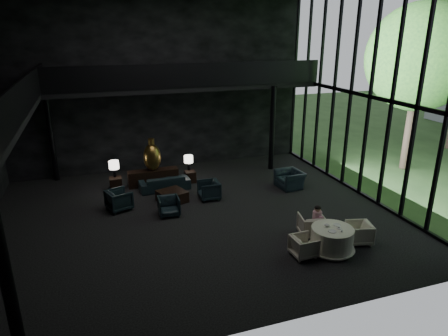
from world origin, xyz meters
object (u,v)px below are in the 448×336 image
object	(u,v)px
console	(153,177)
side_table_right	(190,177)
lounge_armchair_west	(119,198)
sofa	(165,180)
lounge_armchair_south	(169,205)
dining_chair_north	(311,224)
lounge_armchair_east	(209,189)
dining_chair_east	(359,232)
window_armchair	(290,176)
table_lamp_right	(189,160)
side_table_left	(116,184)
dining_chair_west	(304,246)
coffee_table	(172,196)
bronze_urn	(152,157)
table_lamp_left	(114,166)
dining_table	(332,241)
child	(317,215)

from	to	relation	value
console	side_table_right	size ratio (longest dim) A/B	4.31
lounge_armchair_west	sofa	bearing A→B (deg)	-72.92
lounge_armchair_south	dining_chair_north	world-z (taller)	dining_chair_north
lounge_armchair_east	dining_chair_east	bearing A→B (deg)	37.07
console	window_armchair	size ratio (longest dim) A/B	1.85
table_lamp_right	lounge_armchair_east	distance (m)	2.37
console	lounge_armchair_east	world-z (taller)	lounge_armchair_east
side_table_left	dining_chair_north	xyz separation A→B (m)	(5.77, -6.13, 0.13)
window_armchair	dining_chair_west	distance (m)	5.56
coffee_table	bronze_urn	bearing A→B (deg)	101.24
bronze_urn	dining_chair_north	world-z (taller)	bronze_urn
console	bronze_urn	world-z (taller)	bronze_urn
table_lamp_left	coffee_table	size ratio (longest dim) A/B	0.72
console	bronze_urn	xyz separation A→B (m)	(0.00, -0.01, 0.94)
lounge_armchair_west	dining_chair_north	bearing A→B (deg)	-143.98
lounge_armchair_west	dining_table	distance (m)	7.79
sofa	coffee_table	world-z (taller)	sofa
console	dining_chair_north	xyz separation A→B (m)	(4.17, -6.20, 0.06)
dining_table	dining_chair_north	distance (m)	1.05
child	table_lamp_right	bearing A→B (deg)	-66.93
sofa	window_armchair	world-z (taller)	window_armchair
side_table_left	window_armchair	xyz separation A→B (m)	(7.09, -2.09, 0.24)
bronze_urn	lounge_armchair_east	distance (m)	3.02
dining_chair_west	window_armchair	bearing A→B (deg)	-24.92
sofa	bronze_urn	bearing A→B (deg)	-64.72
table_lamp_left	table_lamp_right	bearing A→B (deg)	0.18
lounge_armchair_south	dining_chair_east	bearing A→B (deg)	-34.58
console	dining_chair_west	bearing A→B (deg)	-65.64
side_table_right	dining_chair_west	distance (m)	7.28
dining_chair_north	lounge_armchair_south	bearing A→B (deg)	-23.91
bronze_urn	dining_chair_west	bearing A→B (deg)	-65.60
window_armchair	coffee_table	bearing A→B (deg)	-96.03
dining_chair_north	sofa	bearing A→B (deg)	-43.19
table_lamp_left	dining_table	world-z (taller)	table_lamp_left
lounge_armchair_west	lounge_armchair_south	xyz separation A→B (m)	(1.67, -1.07, -0.09)
table_lamp_left	coffee_table	world-z (taller)	table_lamp_left
lounge_armchair_west	lounge_armchair_east	size ratio (longest dim) A/B	1.08
coffee_table	table_lamp_right	bearing A→B (deg)	60.04
table_lamp_right	sofa	xyz separation A→B (m)	(-1.24, -0.73, -0.56)
table_lamp_left	dining_table	distance (m)	9.37
child	bronze_urn	bearing A→B (deg)	-55.61
lounge_armchair_west	lounge_armchair_south	world-z (taller)	lounge_armchair_west
coffee_table	dining_chair_north	distance (m)	5.62
table_lamp_left	lounge_armchair_west	size ratio (longest dim) A/B	0.75
bronze_urn	side_table_right	world-z (taller)	bronze_urn
lounge_armchair_west	window_armchair	size ratio (longest dim) A/B	0.80
coffee_table	dining_table	bearing A→B (deg)	-53.54
side_table_left	table_lamp_right	bearing A→B (deg)	2.06
sofa	child	size ratio (longest dim) A/B	3.32
console	dining_chair_west	size ratio (longest dim) A/B	3.27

